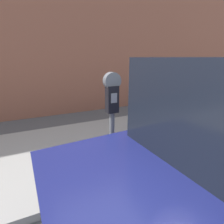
# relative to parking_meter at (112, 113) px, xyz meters

# --- Properties ---
(sidewalk) EXTENTS (24.00, 2.80, 0.12)m
(sidewalk) POSITION_rel_parking_meter_xyz_m (0.36, 1.23, -1.15)
(sidewalk) COLOR #9E9B96
(sidewalk) RESTS_ON ground_plane
(building_facade) EXTENTS (24.00, 0.30, 6.85)m
(building_facade) POSITION_rel_parking_meter_xyz_m (0.36, 4.20, 2.21)
(building_facade) COLOR #935642
(building_facade) RESTS_ON ground_plane
(parking_meter) EXTENTS (0.22, 0.13, 1.63)m
(parking_meter) POSITION_rel_parking_meter_xyz_m (0.00, 0.00, 0.00)
(parking_meter) COLOR slate
(parking_meter) RESTS_ON sidewalk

